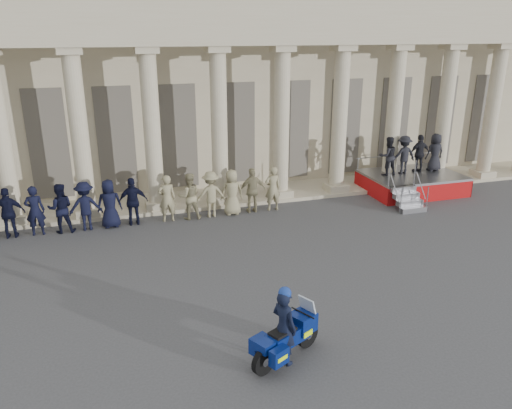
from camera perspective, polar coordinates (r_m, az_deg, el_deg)
The scene contains 6 objects.
ground at distance 13.33m, azimuth -1.48°, elevation -11.58°, with size 90.00×90.00×0.00m, color #3A3A3C.
building at distance 26.05m, azimuth -10.65°, elevation 13.89°, with size 40.00×12.50×9.00m.
officer_rank at distance 18.86m, azimuth -19.97°, elevation -0.26°, with size 15.38×0.68×1.80m.
reviewing_stand at distance 22.98m, azimuth 17.27°, elevation 4.56°, with size 4.10×3.97×2.52m.
motorcycle at distance 11.20m, azimuth 3.59°, elevation -14.88°, with size 1.85×1.27×1.29m.
rider at distance 10.94m, azimuth 3.23°, elevation -13.62°, with size 0.65×0.75×1.82m.
Camera 1 is at (-3.04, -11.03, 6.84)m, focal length 35.00 mm.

